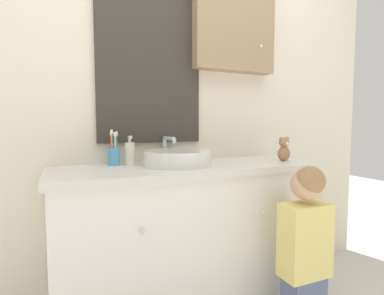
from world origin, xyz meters
The scene contains 7 objects.
wall_back centered at (0.02, 0.62, 1.29)m, with size 3.20×0.18×2.50m.
vanity_counter centered at (0.00, 0.35, 0.43)m, with size 1.43×0.50×0.86m.
sink_basin centered at (-0.06, 0.37, 0.90)m, with size 0.36×0.42×0.15m.
toothbrush_holder centered at (-0.37, 0.51, 0.91)m, with size 0.07×0.07×0.19m.
soap_dispenser centered at (-0.28, 0.50, 0.92)m, with size 0.06×0.06×0.16m.
child_figure centered at (0.43, -0.07, 0.49)m, with size 0.24×0.45×0.88m.
teddy_bear centered at (0.60, 0.28, 0.93)m, with size 0.08×0.07×0.15m.
Camera 1 is at (-0.64, -1.13, 1.08)m, focal length 28.00 mm.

